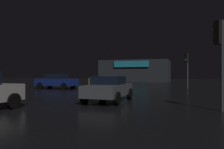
# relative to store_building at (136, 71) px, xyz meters

# --- Properties ---
(ground_plane) EXTENTS (120.00, 120.00, 0.00)m
(ground_plane) POSITION_rel_store_building_xyz_m (3.47, -29.72, -2.26)
(ground_plane) COLOR black
(store_building) EXTENTS (14.36, 9.68, 4.51)m
(store_building) POSITION_rel_store_building_xyz_m (0.00, 0.00, 0.00)
(store_building) COLOR #33383D
(store_building) RESTS_ON ground
(traffic_signal_opposite) EXTENTS (0.42, 0.42, 3.80)m
(traffic_signal_opposite) POSITION_rel_store_building_xyz_m (10.35, -22.29, 0.48)
(traffic_signal_opposite) COLOR #595B60
(traffic_signal_opposite) RESTS_ON ground
(traffic_signal_cross_left) EXTENTS (0.43, 0.42, 3.74)m
(traffic_signal_cross_left) POSITION_rel_store_building_xyz_m (11.42, -36.94, 0.58)
(traffic_signal_cross_left) COLOR #595B60
(traffic_signal_cross_left) RESTS_ON ground
(car_near) EXTENTS (4.38, 1.95, 1.58)m
(car_near) POSITION_rel_store_building_xyz_m (-2.67, -27.31, -1.45)
(car_near) COLOR navy
(car_near) RESTS_ON ground
(car_far) EXTENTS (1.99, 3.99, 1.42)m
(car_far) POSITION_rel_store_building_xyz_m (6.04, -35.44, -1.53)
(car_far) COLOR slate
(car_far) RESTS_ON ground
(bollard_kerb_a) EXTENTS (0.14, 0.14, 1.01)m
(bollard_kerb_a) POSITION_rel_store_building_xyz_m (-2.17, -20.24, -1.75)
(bollard_kerb_a) COLOR gold
(bollard_kerb_a) RESTS_ON ground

